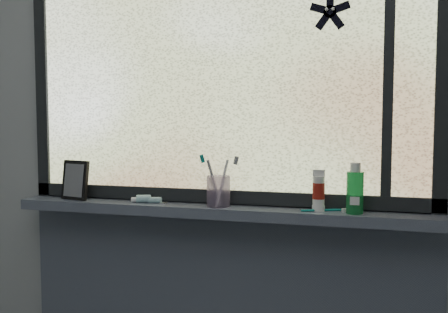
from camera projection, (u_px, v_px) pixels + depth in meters
wall_back at (223, 144)px, 1.92m from camera, size 3.00×0.01×2.50m
windowsill at (217, 211)px, 1.87m from camera, size 1.62×0.14×0.04m
window_pane at (221, 70)px, 1.88m from camera, size 1.50×0.01×1.00m
frame_bottom at (221, 196)px, 1.91m from camera, size 1.60×0.03×0.05m
frame_left at (43, 75)px, 2.08m from camera, size 0.05×0.03×1.10m
frame_right at (444, 63)px, 1.67m from camera, size 0.05×0.03×1.10m
frame_mullion at (389, 65)px, 1.71m from camera, size 0.03×0.03×1.00m
starfish_sticker at (330, 12)px, 1.74m from camera, size 0.15×0.02×0.15m
vanity_mirror at (75, 180)px, 2.01m from camera, size 0.14×0.09×0.16m
toothpaste_tube at (148, 199)px, 1.93m from camera, size 0.18×0.08×0.03m
toothbrush_cup at (218, 191)px, 1.85m from camera, size 0.11×0.11×0.11m
toothbrush_lying at (321, 210)px, 1.76m from camera, size 0.17×0.09×0.01m
mouthwash_bottle at (355, 188)px, 1.71m from camera, size 0.08×0.08×0.14m
cream_tube at (319, 189)px, 1.76m from camera, size 0.05×0.05×0.10m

